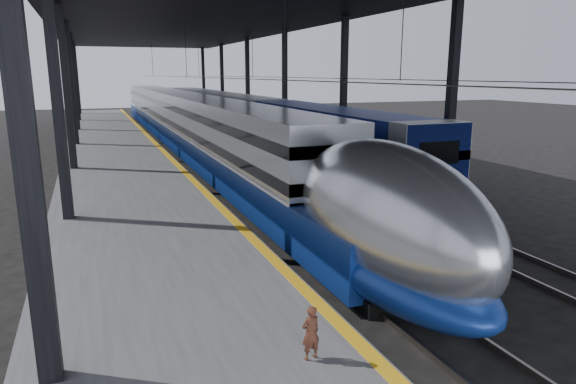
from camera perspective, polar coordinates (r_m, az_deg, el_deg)
ground at (r=15.19m, az=-0.66°, el=-9.17°), size 160.00×160.00×0.00m
platform at (r=33.62m, az=-18.53°, el=3.39°), size 6.00×80.00×1.00m
yellow_strip at (r=33.78m, az=-13.84°, el=4.60°), size 0.30×80.00×0.01m
rails at (r=34.95m, az=-5.27°, el=3.66°), size 6.52×80.00×0.16m
canopy at (r=34.04m, az=-10.04°, el=18.53°), size 18.00×75.00×9.47m
tgv_train at (r=39.31m, az=-11.04°, el=7.31°), size 2.96×65.20×4.24m
second_train at (r=44.48m, az=-5.62°, el=8.18°), size 2.90×56.05×3.99m
child at (r=8.96m, az=2.53°, el=-15.36°), size 0.39×0.29×0.97m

